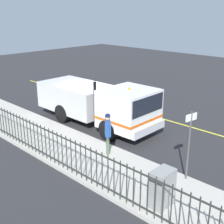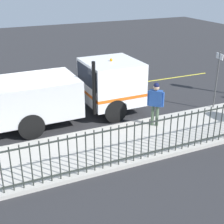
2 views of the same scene
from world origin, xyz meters
The scene contains 8 objects.
ground_plane centered at (0.00, 0.00, 0.00)m, with size 51.30×51.30×0.00m, color #2B2B2D.
sidewalk_slab centered at (3.27, 0.00, 0.06)m, with size 2.82×23.32×0.13m, color #B7B2A8.
lane_marking centered at (-2.65, 0.00, 0.00)m, with size 0.12×20.99×0.01m, color yellow.
work_truck centered at (0.36, 1.11, 1.27)m, with size 2.43×6.99×2.57m.
worker_standing centered at (2.56, 3.77, 1.18)m, with size 0.48×0.51×1.72m.
iron_fence centered at (4.53, 0.00, 0.80)m, with size 0.04×19.86×1.34m.
traffic_cone centered at (-1.26, -0.34, 0.33)m, with size 0.46×0.46×0.66m, color orange.
street_sign centered at (2.05, 7.08, 1.66)m, with size 0.50×0.13×2.46m.
Camera 2 is at (12.26, -2.42, 5.56)m, focal length 52.30 mm.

